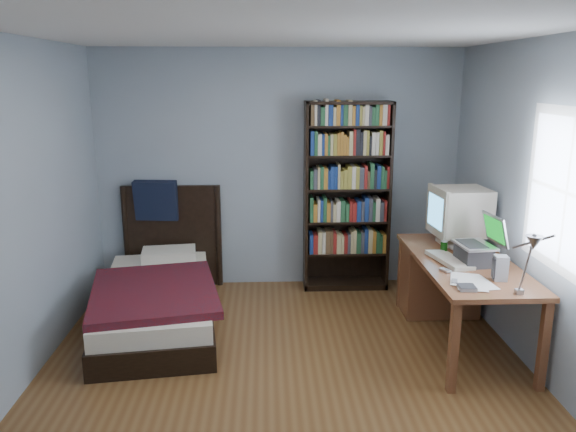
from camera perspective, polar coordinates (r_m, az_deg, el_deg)
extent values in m
plane|color=brown|center=(4.36, -0.20, -16.46)|extent=(4.20, 4.20, 0.00)
plane|color=white|center=(3.77, -0.23, 18.40)|extent=(4.20, 4.20, 0.00)
cube|color=#8894A0|center=(5.94, -0.97, 4.68)|extent=(3.80, 0.04, 2.50)
cube|color=#8894A0|center=(1.92, 2.21, -16.02)|extent=(3.80, 0.04, 2.50)
cube|color=#8894A0|center=(4.26, -26.70, -0.56)|extent=(0.04, 4.20, 2.50)
cube|color=#8894A0|center=(4.38, 25.47, -0.05)|extent=(0.04, 4.20, 2.50)
cube|color=white|center=(4.21, 26.54, 2.10)|extent=(0.01, 1.14, 1.14)
cube|color=white|center=(4.20, 26.47, 2.10)|extent=(0.01, 1.00, 1.00)
cube|color=brown|center=(4.89, 17.50, -4.55)|extent=(0.75, 1.66, 0.04)
cube|color=brown|center=(4.24, 16.47, -12.72)|extent=(0.06, 0.06, 0.69)
cube|color=brown|center=(4.48, 24.53, -11.93)|extent=(0.06, 0.06, 0.69)
cube|color=brown|center=(5.62, 11.44, -5.69)|extent=(0.06, 0.06, 0.69)
cube|color=brown|center=(5.80, 17.71, -5.44)|extent=(0.06, 0.06, 0.69)
cube|color=brown|center=(5.55, 15.13, -6.15)|extent=(0.69, 0.40, 0.68)
cube|color=beige|center=(5.33, 16.64, -2.56)|extent=(0.30, 0.26, 0.03)
cylinder|color=beige|center=(5.31, 16.68, -2.05)|extent=(0.11, 0.11, 0.07)
cube|color=beige|center=(5.26, 17.20, 0.48)|extent=(0.47, 0.45, 0.42)
cube|color=beige|center=(5.20, 14.92, 0.46)|extent=(0.07, 0.44, 0.44)
cube|color=#44AFF7|center=(5.19, 14.75, 0.46)|extent=(0.04, 0.33, 0.28)
cube|color=#2D2D30|center=(4.78, 18.32, -3.80)|extent=(0.25, 0.29, 0.15)
cube|color=silver|center=(4.76, 18.40, -2.80)|extent=(0.29, 0.36, 0.02)
cube|color=#2D2D30|center=(4.75, 18.19, -2.68)|extent=(0.19, 0.28, 0.00)
cube|color=silver|center=(4.79, 20.31, -1.28)|extent=(0.11, 0.34, 0.24)
cube|color=#0CBF26|center=(4.78, 20.19, -1.28)|extent=(0.08, 0.28, 0.19)
cube|color=#99999E|center=(4.28, 22.42, -7.11)|extent=(0.05, 0.04, 0.04)
cylinder|color=#99999E|center=(4.17, 22.97, -4.96)|extent=(0.02, 0.13, 0.35)
cylinder|color=#99999E|center=(3.91, 23.64, -2.42)|extent=(0.14, 0.29, 0.17)
cone|color=#99999E|center=(3.75, 23.71, -2.51)|extent=(0.11, 0.11, 0.09)
cube|color=beige|center=(4.80, 16.07, -4.32)|extent=(0.29, 0.51, 0.05)
cube|color=gray|center=(4.48, 20.77, -4.96)|extent=(0.11, 0.11, 0.19)
cylinder|color=#0A3E08|center=(5.00, 15.55, -3.10)|extent=(0.06, 0.06, 0.11)
ellipsoid|color=silver|center=(5.15, 16.42, -3.08)|extent=(0.07, 0.12, 0.04)
cube|color=silver|center=(4.57, 15.69, -5.32)|extent=(0.08, 0.10, 0.02)
cube|color=gray|center=(4.34, 16.56, -6.39)|extent=(0.06, 0.09, 0.02)
cube|color=gray|center=(4.24, 17.71, -6.96)|extent=(0.12, 0.12, 0.02)
cube|color=black|center=(5.84, 1.82, 1.88)|extent=(0.03, 0.30, 1.97)
cube|color=black|center=(5.96, 10.06, 1.92)|extent=(0.03, 0.30, 1.97)
cube|color=black|center=(5.76, 6.23, 11.38)|extent=(0.89, 0.30, 0.03)
cube|color=black|center=(6.16, 5.76, -6.82)|extent=(0.89, 0.30, 0.06)
cube|color=black|center=(6.02, 5.79, 2.19)|extent=(0.89, 0.02, 1.97)
cube|color=olive|center=(5.86, 6.02, 2.15)|extent=(0.81, 0.22, 1.77)
cube|color=black|center=(5.34, -13.09, -9.56)|extent=(1.22, 2.06, 0.22)
cube|color=white|center=(5.27, -13.20, -7.66)|extent=(1.18, 2.00, 0.16)
cube|color=maroon|center=(5.00, -13.45, -7.52)|extent=(1.27, 1.45, 0.07)
cube|color=white|center=(5.90, -11.99, -3.90)|extent=(0.58, 0.41, 0.12)
cube|color=black|center=(6.13, -11.62, -2.02)|extent=(1.04, 0.05, 1.10)
cylinder|color=black|center=(6.21, -16.10, -2.08)|extent=(0.06, 0.06, 1.10)
cylinder|color=black|center=(6.05, -7.07, -2.05)|extent=(0.06, 0.06, 1.10)
cube|color=black|center=(6.03, -13.25, 1.55)|extent=(0.46, 0.20, 0.43)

